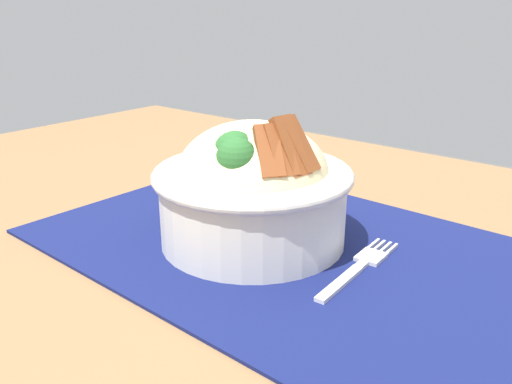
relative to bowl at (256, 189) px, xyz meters
name	(u,v)px	position (x,y,z in m)	size (l,w,h in m)	color
table	(269,303)	(0.00, 0.03, -0.13)	(1.25, 0.77, 0.74)	olive
placemat	(284,245)	(0.02, 0.01, -0.06)	(0.46, 0.31, 0.00)	#11194C
bowl	(256,189)	(0.00, 0.00, 0.00)	(0.19, 0.19, 0.13)	silver
fork	(360,266)	(0.10, 0.02, -0.05)	(0.02, 0.13, 0.00)	silver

